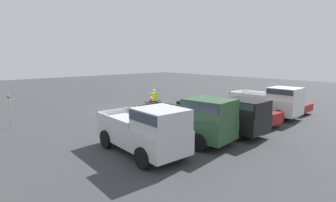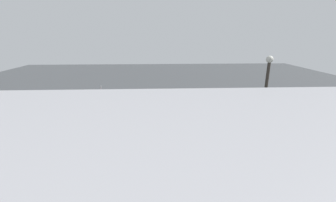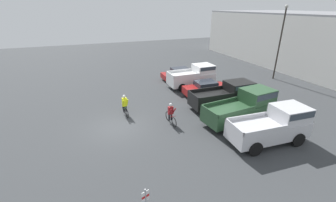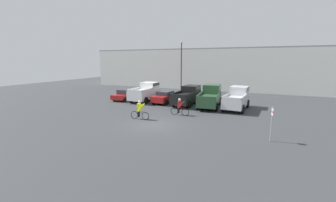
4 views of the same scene
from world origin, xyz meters
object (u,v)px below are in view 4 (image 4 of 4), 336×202
(sedan_0, at_px, (126,94))
(cyclist_1, at_px, (140,110))
(pickup_truck_2, at_px, (210,96))
(lamppost, at_px, (181,63))
(pickup_truck_3, at_px, (237,98))
(cyclist_0, at_px, (180,107))
(pickup_truck_0, at_px, (146,92))
(sedan_1, at_px, (165,97))
(pickup_truck_1, at_px, (188,95))
(fire_lane_sign, at_px, (272,121))

(sedan_0, distance_m, cyclist_1, 10.40)
(pickup_truck_2, relative_size, lamppost, 0.70)
(sedan_0, height_order, pickup_truck_3, pickup_truck_3)
(lamppost, bearing_deg, cyclist_0, -69.45)
(pickup_truck_0, height_order, cyclist_1, pickup_truck_0)
(pickup_truck_3, relative_size, lamppost, 0.63)
(sedan_1, relative_size, pickup_truck_3, 0.83)
(cyclist_0, height_order, cyclist_1, cyclist_1)
(pickup_truck_0, relative_size, sedan_1, 1.13)
(sedan_0, relative_size, cyclist_0, 2.37)
(pickup_truck_2, xyz_separation_m, pickup_truck_3, (2.88, -0.06, -0.03))
(pickup_truck_3, bearing_deg, pickup_truck_2, 178.78)
(pickup_truck_3, relative_size, cyclist_0, 2.85)
(cyclist_1, relative_size, lamppost, 0.22)
(pickup_truck_0, distance_m, cyclist_0, 8.59)
(pickup_truck_2, xyz_separation_m, cyclist_1, (-4.29, -8.02, -0.39))
(sedan_0, relative_size, sedan_1, 1.00)
(pickup_truck_1, height_order, fire_lane_sign, fire_lane_sign)
(sedan_0, bearing_deg, pickup_truck_1, 3.48)
(cyclist_1, xyz_separation_m, lamppost, (-3.14, 18.28, 3.83))
(sedan_0, distance_m, cyclist_0, 10.74)
(pickup_truck_1, distance_m, fire_lane_sign, 13.10)
(pickup_truck_1, xyz_separation_m, cyclist_1, (-1.54, -8.33, -0.26))
(cyclist_1, bearing_deg, sedan_0, 131.27)
(pickup_truck_2, bearing_deg, pickup_truck_0, 178.96)
(sedan_1, bearing_deg, pickup_truck_3, -0.01)
(cyclist_0, height_order, lamppost, lamppost)
(lamppost, bearing_deg, cyclist_1, -80.24)
(pickup_truck_0, distance_m, fire_lane_sign, 17.32)
(pickup_truck_1, xyz_separation_m, lamppost, (-4.69, 9.95, 3.57))
(fire_lane_sign, bearing_deg, pickup_truck_0, 146.98)
(sedan_1, bearing_deg, cyclist_1, -81.00)
(sedan_1, distance_m, pickup_truck_2, 5.57)
(pickup_truck_3, xyz_separation_m, lamppost, (-10.31, 10.32, 3.48))
(sedan_0, xyz_separation_m, pickup_truck_0, (2.80, 0.36, 0.49))
(cyclist_0, xyz_separation_m, lamppost, (-5.79, 15.45, 3.85))
(cyclist_0, bearing_deg, cyclist_1, -133.11)
(fire_lane_sign, bearing_deg, sedan_1, 141.79)
(pickup_truck_1, distance_m, pickup_truck_3, 5.63)
(sedan_1, bearing_deg, sedan_0, -178.52)
(fire_lane_sign, bearing_deg, pickup_truck_3, 109.65)
(pickup_truck_0, xyz_separation_m, cyclist_0, (6.71, -5.35, -0.37))
(sedan_1, distance_m, cyclist_0, 6.45)
(cyclist_0, bearing_deg, pickup_truck_1, 101.33)
(pickup_truck_0, relative_size, cyclist_1, 2.71)
(pickup_truck_3, bearing_deg, lamppost, 134.98)
(sedan_0, height_order, cyclist_0, cyclist_0)
(pickup_truck_2, bearing_deg, cyclist_1, -118.12)
(cyclist_0, bearing_deg, lamppost, 110.55)
(cyclist_0, xyz_separation_m, fire_lane_sign, (7.81, -4.09, 0.56))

